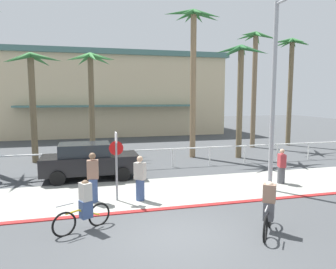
{
  "coord_description": "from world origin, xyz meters",
  "views": [
    {
      "loc": [
        -2.41,
        -8.03,
        3.85
      ],
      "look_at": [
        1.25,
        6.0,
        2.11
      ],
      "focal_mm": 34.0,
      "sensor_mm": 36.0,
      "label": 1
    }
  ],
  "objects_px": {
    "stop_sign_bike_lane": "(116,156)",
    "palm_tree_5": "(241,74)",
    "car_black_1": "(89,161)",
    "pedestrian_0": "(93,179)",
    "palm_tree_2": "(32,79)",
    "cyclist_black_0": "(269,209)",
    "pedestrian_1": "(281,168)",
    "palm_tree_3": "(91,76)",
    "cyclist_yellow_1": "(84,207)",
    "palm_tree_7": "(291,66)",
    "streetlight_curb": "(277,86)",
    "palm_tree_4": "(193,48)",
    "palm_tree_6": "(255,63)",
    "pedestrian_2": "(140,180)"
  },
  "relations": [
    {
      "from": "streetlight_curb",
      "to": "pedestrian_2",
      "type": "height_order",
      "value": "streetlight_curb"
    },
    {
      "from": "palm_tree_6",
      "to": "pedestrian_0",
      "type": "height_order",
      "value": "palm_tree_6"
    },
    {
      "from": "streetlight_curb",
      "to": "palm_tree_7",
      "type": "xyz_separation_m",
      "value": [
        8.26,
        10.78,
        1.93
      ]
    },
    {
      "from": "car_black_1",
      "to": "pedestrian_1",
      "type": "distance_m",
      "value": 8.77
    },
    {
      "from": "palm_tree_3",
      "to": "palm_tree_4",
      "type": "bearing_deg",
      "value": -22.4
    },
    {
      "from": "streetlight_curb",
      "to": "pedestrian_1",
      "type": "bearing_deg",
      "value": 43.78
    },
    {
      "from": "streetlight_curb",
      "to": "palm_tree_6",
      "type": "distance_m",
      "value": 11.93
    },
    {
      "from": "cyclist_black_0",
      "to": "pedestrian_1",
      "type": "relative_size",
      "value": 0.96
    },
    {
      "from": "palm_tree_6",
      "to": "cyclist_yellow_1",
      "type": "xyz_separation_m",
      "value": [
        -12.47,
        -12.48,
        -5.6
      ]
    },
    {
      "from": "pedestrian_0",
      "to": "car_black_1",
      "type": "bearing_deg",
      "value": 91.52
    },
    {
      "from": "palm_tree_5",
      "to": "cyclist_yellow_1",
      "type": "xyz_separation_m",
      "value": [
        -9.46,
        -8.91,
        -4.53
      ]
    },
    {
      "from": "palm_tree_3",
      "to": "car_black_1",
      "type": "bearing_deg",
      "value": -93.21
    },
    {
      "from": "palm_tree_6",
      "to": "pedestrian_0",
      "type": "distance_m",
      "value": 16.7
    },
    {
      "from": "palm_tree_4",
      "to": "pedestrian_2",
      "type": "height_order",
      "value": "palm_tree_4"
    },
    {
      "from": "cyclist_yellow_1",
      "to": "pedestrian_0",
      "type": "relative_size",
      "value": 0.89
    },
    {
      "from": "pedestrian_0",
      "to": "pedestrian_2",
      "type": "height_order",
      "value": "pedestrian_0"
    },
    {
      "from": "palm_tree_3",
      "to": "pedestrian_2",
      "type": "height_order",
      "value": "palm_tree_3"
    },
    {
      "from": "cyclist_yellow_1",
      "to": "pedestrian_1",
      "type": "distance_m",
      "value": 8.93
    },
    {
      "from": "palm_tree_3",
      "to": "palm_tree_6",
      "type": "xyz_separation_m",
      "value": [
        11.9,
        0.19,
        1.11
      ]
    },
    {
      "from": "streetlight_curb",
      "to": "palm_tree_4",
      "type": "height_order",
      "value": "palm_tree_4"
    },
    {
      "from": "streetlight_curb",
      "to": "palm_tree_6",
      "type": "xyz_separation_m",
      "value": [
        5.09,
        10.61,
        2.02
      ]
    },
    {
      "from": "palm_tree_5",
      "to": "cyclist_yellow_1",
      "type": "bearing_deg",
      "value": -136.7
    },
    {
      "from": "streetlight_curb",
      "to": "pedestrian_0",
      "type": "height_order",
      "value": "streetlight_curb"
    },
    {
      "from": "stop_sign_bike_lane",
      "to": "palm_tree_5",
      "type": "xyz_separation_m",
      "value": [
        8.3,
        6.55,
        3.54
      ]
    },
    {
      "from": "palm_tree_5",
      "to": "palm_tree_7",
      "type": "relative_size",
      "value": 0.84
    },
    {
      "from": "palm_tree_4",
      "to": "cyclist_yellow_1",
      "type": "height_order",
      "value": "palm_tree_4"
    },
    {
      "from": "cyclist_black_0",
      "to": "pedestrian_1",
      "type": "distance_m",
      "value": 5.55
    },
    {
      "from": "stop_sign_bike_lane",
      "to": "pedestrian_1",
      "type": "xyz_separation_m",
      "value": [
        7.29,
        0.53,
        -0.96
      ]
    },
    {
      "from": "car_black_1",
      "to": "pedestrian_0",
      "type": "relative_size",
      "value": 2.39
    },
    {
      "from": "streetlight_curb",
      "to": "palm_tree_4",
      "type": "distance_m",
      "value": 8.33
    },
    {
      "from": "palm_tree_2",
      "to": "pedestrian_1",
      "type": "bearing_deg",
      "value": -34.26
    },
    {
      "from": "palm_tree_4",
      "to": "palm_tree_6",
      "type": "height_order",
      "value": "palm_tree_4"
    },
    {
      "from": "palm_tree_4",
      "to": "pedestrian_1",
      "type": "distance_m",
      "value": 9.36
    },
    {
      "from": "stop_sign_bike_lane",
      "to": "palm_tree_4",
      "type": "xyz_separation_m",
      "value": [
        5.5,
        7.42,
        5.11
      ]
    },
    {
      "from": "palm_tree_4",
      "to": "palm_tree_7",
      "type": "distance_m",
      "value": 9.46
    },
    {
      "from": "palm_tree_2",
      "to": "palm_tree_5",
      "type": "xyz_separation_m",
      "value": [
        12.25,
        -1.64,
        0.37
      ]
    },
    {
      "from": "palm_tree_6",
      "to": "palm_tree_7",
      "type": "bearing_deg",
      "value": 3.14
    },
    {
      "from": "palm_tree_2",
      "to": "palm_tree_5",
      "type": "bearing_deg",
      "value": -7.6
    },
    {
      "from": "cyclist_black_0",
      "to": "cyclist_yellow_1",
      "type": "xyz_separation_m",
      "value": [
        -5.06,
        1.49,
        0.0
      ]
    },
    {
      "from": "stop_sign_bike_lane",
      "to": "cyclist_black_0",
      "type": "distance_m",
      "value": 5.57
    },
    {
      "from": "palm_tree_6",
      "to": "cyclist_black_0",
      "type": "distance_m",
      "value": 16.78
    },
    {
      "from": "pedestrian_0",
      "to": "palm_tree_3",
      "type": "bearing_deg",
      "value": 88.46
    },
    {
      "from": "cyclist_yellow_1",
      "to": "pedestrian_2",
      "type": "xyz_separation_m",
      "value": [
        2.0,
        2.17,
        0.09
      ]
    },
    {
      "from": "car_black_1",
      "to": "pedestrian_0",
      "type": "bearing_deg",
      "value": -88.48
    },
    {
      "from": "cyclist_yellow_1",
      "to": "palm_tree_7",
      "type": "bearing_deg",
      "value": 38.97
    },
    {
      "from": "streetlight_curb",
      "to": "palm_tree_3",
      "type": "bearing_deg",
      "value": 123.19
    },
    {
      "from": "stop_sign_bike_lane",
      "to": "streetlight_curb",
      "type": "distance_m",
      "value": 6.76
    },
    {
      "from": "stop_sign_bike_lane",
      "to": "palm_tree_2",
      "type": "xyz_separation_m",
      "value": [
        -3.95,
        8.19,
        3.18
      ]
    },
    {
      "from": "cyclist_black_0",
      "to": "palm_tree_3",
      "type": "bearing_deg",
      "value": 108.01
    },
    {
      "from": "palm_tree_2",
      "to": "cyclist_black_0",
      "type": "height_order",
      "value": "palm_tree_2"
    }
  ]
}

